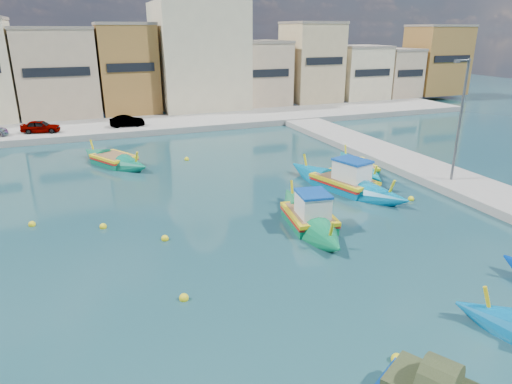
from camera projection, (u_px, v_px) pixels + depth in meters
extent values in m
plane|color=#163844|center=(218.00, 284.00, 18.19)|extent=(160.00, 160.00, 0.00)
cube|color=gray|center=(125.00, 127.00, 46.13)|extent=(80.00, 8.00, 0.60)
cube|color=tan|center=(58.00, 73.00, 49.30)|extent=(7.88, 7.44, 8.99)
cube|color=gray|center=(52.00, 28.00, 47.73)|extent=(8.04, 7.59, 0.30)
cube|color=black|center=(57.00, 72.00, 45.84)|extent=(6.30, 0.10, 0.90)
cube|color=#A27032|center=(128.00, 70.00, 51.16)|extent=(6.17, 6.13, 9.43)
cube|color=gray|center=(124.00, 24.00, 49.52)|extent=(6.29, 6.26, 0.30)
cube|color=black|center=(131.00, 67.00, 48.27)|extent=(4.93, 0.10, 0.90)
cube|color=tan|center=(192.00, 82.00, 55.00)|extent=(7.31, 7.69, 6.05)
cube|color=gray|center=(191.00, 54.00, 53.93)|extent=(7.46, 7.85, 0.30)
cube|color=black|center=(201.00, 82.00, 51.49)|extent=(5.85, 0.10, 0.90)
cube|color=tan|center=(254.00, 74.00, 57.35)|extent=(7.54, 7.30, 7.41)
cube|color=gray|center=(254.00, 42.00, 56.05)|extent=(7.69, 7.45, 0.30)
cube|color=black|center=(266.00, 73.00, 53.98)|extent=(6.03, 0.10, 0.90)
cube|color=tan|center=(311.00, 63.00, 59.56)|extent=(6.36, 6.97, 9.63)
cube|color=gray|center=(313.00, 23.00, 57.89)|extent=(6.48, 7.11, 0.30)
cube|color=black|center=(325.00, 61.00, 56.30)|extent=(5.09, 0.10, 0.90)
cube|color=beige|center=(358.00, 73.00, 62.43)|extent=(6.63, 6.70, 6.65)
cube|color=gray|center=(360.00, 47.00, 61.26)|extent=(6.76, 6.83, 0.30)
cube|color=black|center=(373.00, 73.00, 59.34)|extent=(5.30, 0.10, 0.90)
cube|color=tan|center=(393.00, 73.00, 64.97)|extent=(5.08, 7.51, 6.20)
cube|color=gray|center=(395.00, 49.00, 63.87)|extent=(5.18, 7.66, 0.30)
cube|color=black|center=(411.00, 73.00, 61.53)|extent=(4.06, 0.10, 0.90)
cube|color=#A27032|center=(436.00, 61.00, 66.16)|extent=(7.79, 6.00, 9.33)
cube|color=gray|center=(441.00, 26.00, 64.54)|extent=(7.95, 6.12, 0.30)
cube|color=black|center=(452.00, 59.00, 63.33)|extent=(6.23, 0.10, 0.90)
cube|color=beige|center=(199.00, 56.00, 54.46)|extent=(10.00, 10.00, 12.00)
cylinder|color=#595B60|center=(459.00, 125.00, 28.14)|extent=(0.16, 0.16, 8.00)
cylinder|color=#595B60|center=(464.00, 60.00, 26.68)|extent=(1.00, 0.10, 0.10)
cube|color=#595B60|center=(457.00, 61.00, 26.53)|extent=(0.35, 0.15, 0.18)
imported|color=#4C1919|center=(40.00, 126.00, 41.87)|extent=(3.59, 2.07, 1.15)
imported|color=#4C1919|center=(127.00, 121.00, 44.56)|extent=(3.32, 1.25, 1.08)
cube|color=#0072A3|center=(344.00, 186.00, 28.96)|extent=(3.17, 4.32, 1.08)
cone|color=#0072A3|center=(309.00, 173.00, 31.31)|extent=(3.08, 4.01, 2.77)
cone|color=#0072A3|center=(385.00, 199.00, 26.57)|extent=(3.08, 4.01, 2.77)
cube|color=yellow|center=(344.00, 179.00, 28.81)|extent=(3.31, 4.54, 0.19)
cube|color=red|center=(344.00, 182.00, 28.87)|extent=(3.29, 4.41, 0.11)
cube|color=olive|center=(344.00, 178.00, 28.78)|extent=(2.76, 3.89, 0.06)
cylinder|color=yellow|center=(306.00, 162.00, 31.31)|extent=(0.29, 0.53, 1.18)
cylinder|color=yellow|center=(391.00, 189.00, 26.10)|extent=(0.29, 0.53, 1.18)
cube|color=white|center=(352.00, 171.00, 28.16)|extent=(2.01, 2.32, 1.19)
cube|color=#0F47A5|center=(353.00, 161.00, 27.94)|extent=(2.13, 2.47, 0.13)
cube|color=#0B7846|center=(309.00, 221.00, 23.68)|extent=(2.48, 3.51, 1.02)
cone|color=#0B7846|center=(293.00, 202.00, 26.12)|extent=(2.45, 3.28, 2.54)
cone|color=#0B7846|center=(328.00, 242.00, 21.20)|extent=(2.45, 3.28, 2.54)
cube|color=gold|center=(309.00, 214.00, 23.53)|extent=(2.59, 3.69, 0.18)
cube|color=red|center=(309.00, 217.00, 23.59)|extent=(2.59, 3.58, 0.10)
cube|color=olive|center=(309.00, 212.00, 23.50)|extent=(2.14, 3.17, 0.06)
cylinder|color=gold|center=(292.00, 190.00, 26.14)|extent=(0.21, 0.50, 1.11)
cylinder|color=gold|center=(331.00, 232.00, 20.73)|extent=(0.21, 0.50, 1.11)
cube|color=white|center=(313.00, 205.00, 22.88)|extent=(1.65, 1.84, 1.12)
cube|color=#0F47A5|center=(313.00, 194.00, 22.67)|extent=(1.75, 1.97, 0.12)
cube|color=#00819B|center=(358.00, 169.00, 32.48)|extent=(2.39, 3.31, 0.91)
cone|color=#00819B|center=(346.00, 160.00, 34.77)|extent=(2.35, 3.09, 2.29)
cone|color=#00819B|center=(373.00, 179.00, 30.16)|extent=(2.35, 3.09, 2.29)
cube|color=yellow|center=(359.00, 164.00, 32.35)|extent=(2.50, 3.48, 0.16)
cube|color=#197F33|center=(359.00, 166.00, 32.41)|extent=(2.49, 3.38, 0.09)
cube|color=olive|center=(359.00, 163.00, 32.33)|extent=(2.07, 2.99, 0.05)
cylinder|color=yellow|center=(346.00, 151.00, 34.80)|extent=(0.21, 0.45, 0.99)
cylinder|color=yellow|center=(375.00, 172.00, 29.73)|extent=(0.21, 0.45, 0.99)
cube|color=#0A6F52|center=(114.00, 162.00, 34.26)|extent=(3.29, 3.70, 1.02)
cone|color=#0A6F52|center=(95.00, 155.00, 35.78)|extent=(3.20, 3.53, 2.53)
cone|color=#0A6F52|center=(135.00, 167.00, 32.71)|extent=(3.20, 3.53, 2.53)
cube|color=yellow|center=(114.00, 156.00, 34.12)|extent=(3.44, 3.89, 0.18)
cube|color=red|center=(114.00, 159.00, 34.18)|extent=(3.41, 3.80, 0.10)
cube|color=olive|center=(114.00, 155.00, 34.09)|extent=(2.88, 3.31, 0.06)
cylinder|color=yellow|center=(92.00, 147.00, 35.71)|extent=(0.36, 0.49, 1.12)
cylinder|color=yellow|center=(136.00, 159.00, 32.33)|extent=(0.36, 0.49, 1.12)
cone|color=#0066A5|center=(493.00, 320.00, 15.57)|extent=(3.28, 3.47, 2.45)
cylinder|color=yellow|center=(488.00, 301.00, 15.48)|extent=(0.39, 0.46, 1.08)
sphere|color=yellow|center=(184.00, 298.00, 17.13)|extent=(0.36, 0.36, 0.36)
sphere|color=yellow|center=(165.00, 239.00, 21.98)|extent=(0.36, 0.36, 0.36)
sphere|color=yellow|center=(187.00, 159.00, 35.41)|extent=(0.36, 0.36, 0.36)
sphere|color=yellow|center=(32.00, 224.00, 23.58)|extent=(0.36, 0.36, 0.36)
sphere|color=yellow|center=(411.00, 199.00, 27.11)|extent=(0.36, 0.36, 0.36)
sphere|color=yellow|center=(397.00, 359.00, 13.96)|extent=(0.36, 0.36, 0.36)
sphere|color=yellow|center=(103.00, 227.00, 23.32)|extent=(0.36, 0.36, 0.36)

